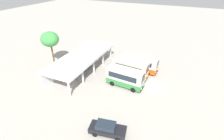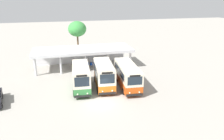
% 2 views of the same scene
% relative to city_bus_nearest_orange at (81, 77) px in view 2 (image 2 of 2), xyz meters
% --- Properties ---
extents(ground_plane, '(180.00, 180.00, 0.00)m').
position_rel_city_bus_nearest_orange_xyz_m(ground_plane, '(1.75, -4.42, -1.87)').
color(ground_plane, '#A39E93').
extents(city_bus_nearest_orange, '(2.63, 6.74, 3.39)m').
position_rel_city_bus_nearest_orange_xyz_m(city_bus_nearest_orange, '(0.00, 0.00, 0.00)').
color(city_bus_nearest_orange, black).
rests_on(city_bus_nearest_orange, ground).
extents(city_bus_second_in_row, '(2.76, 6.83, 3.46)m').
position_rel_city_bus_nearest_orange_xyz_m(city_bus_second_in_row, '(3.15, 0.09, 0.04)').
color(city_bus_second_in_row, black).
rests_on(city_bus_second_in_row, ground).
extents(city_bus_middle_cream, '(2.77, 7.80, 3.26)m').
position_rel_city_bus_nearest_orange_xyz_m(city_bus_middle_cream, '(6.29, -0.64, -0.06)').
color(city_bus_middle_cream, black).
rests_on(city_bus_middle_cream, ground).
extents(terminal_canopy, '(17.09, 6.34, 3.40)m').
position_rel_city_bus_nearest_orange_xyz_m(terminal_canopy, '(1.44, 10.40, 0.81)').
color(terminal_canopy, silver).
rests_on(terminal_canopy, ground).
extents(waiting_chair_end_by_column, '(0.45, 0.45, 0.86)m').
position_rel_city_bus_nearest_orange_xyz_m(waiting_chair_end_by_column, '(0.30, 9.37, -1.34)').
color(waiting_chair_end_by_column, slate).
rests_on(waiting_chair_end_by_column, ground).
extents(waiting_chair_second_from_end, '(0.45, 0.45, 0.86)m').
position_rel_city_bus_nearest_orange_xyz_m(waiting_chair_second_from_end, '(0.91, 9.23, -1.34)').
color(waiting_chair_second_from_end, slate).
rests_on(waiting_chair_second_from_end, ground).
extents(waiting_chair_middle_seat, '(0.45, 0.45, 0.86)m').
position_rel_city_bus_nearest_orange_xyz_m(waiting_chair_middle_seat, '(1.53, 9.36, -1.34)').
color(waiting_chair_middle_seat, slate).
rests_on(waiting_chair_middle_seat, ground).
extents(waiting_chair_fourth_seat, '(0.45, 0.45, 0.86)m').
position_rel_city_bus_nearest_orange_xyz_m(waiting_chair_fourth_seat, '(2.15, 9.35, -1.34)').
color(waiting_chair_fourth_seat, slate).
rests_on(waiting_chair_fourth_seat, ground).
extents(waiting_chair_fifth_seat, '(0.45, 0.45, 0.86)m').
position_rel_city_bus_nearest_orange_xyz_m(waiting_chair_fifth_seat, '(2.76, 9.25, -1.34)').
color(waiting_chair_fifth_seat, slate).
rests_on(waiting_chair_fifth_seat, ground).
extents(waiting_chair_far_end_seat, '(0.45, 0.45, 0.86)m').
position_rel_city_bus_nearest_orange_xyz_m(waiting_chair_far_end_seat, '(3.38, 9.29, -1.34)').
color(waiting_chair_far_end_seat, slate).
rests_on(waiting_chair_far_end_seat, ground).
extents(roadside_tree_behind_canopy, '(3.66, 3.66, 7.35)m').
position_rel_city_bus_nearest_orange_xyz_m(roadside_tree_behind_canopy, '(1.28, 17.10, 3.89)').
color(roadside_tree_behind_canopy, brown).
rests_on(roadside_tree_behind_canopy, ground).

